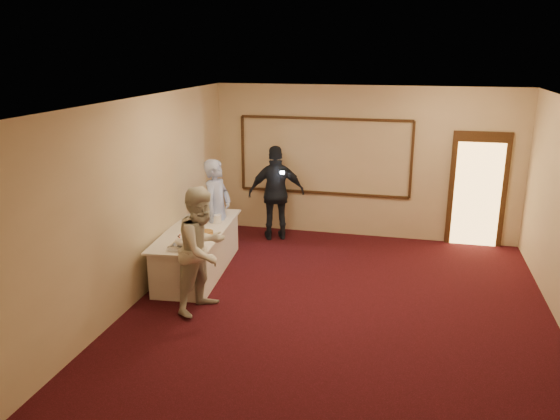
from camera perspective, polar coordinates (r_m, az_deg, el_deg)
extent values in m
plane|color=black|center=(8.09, 6.14, -10.50)|extent=(7.00, 7.00, 0.00)
cube|color=beige|center=(10.91, 8.83, 4.88)|extent=(6.00, 0.04, 3.00)
cube|color=beige|center=(4.33, 0.42, -13.32)|extent=(6.00, 0.04, 3.00)
cube|color=beige|center=(8.41, -14.22, 1.12)|extent=(0.04, 7.00, 3.00)
cube|color=white|center=(7.24, 6.87, 11.18)|extent=(6.00, 7.00, 0.04)
cube|color=black|center=(11.12, 4.57, 1.81)|extent=(3.40, 0.04, 0.05)
cube|color=black|center=(10.84, 4.75, 9.50)|extent=(3.40, 0.04, 0.05)
cube|color=black|center=(11.34, -3.91, 5.99)|extent=(0.05, 0.04, 1.50)
cube|color=black|center=(10.83, 13.60, 5.07)|extent=(0.05, 0.04, 1.50)
cube|color=black|center=(11.00, 19.94, 2.04)|extent=(1.05, 0.06, 2.20)
cube|color=#FFBF66|center=(11.00, 19.91, 1.50)|extent=(0.85, 0.02, 2.00)
cube|color=white|center=(9.35, -8.56, -4.29)|extent=(1.05, 2.40, 0.74)
cube|color=white|center=(9.22, -8.66, -2.05)|extent=(1.16, 2.53, 0.03)
cube|color=#ADAFB4|center=(8.40, -9.96, -3.73)|extent=(0.35, 0.45, 0.04)
ellipsoid|color=white|center=(8.37, -9.99, -3.19)|extent=(0.29, 0.29, 0.13)
cube|color=silver|center=(8.47, -9.00, -3.35)|extent=(0.16, 0.29, 0.01)
cylinder|color=#E34781|center=(10.08, -8.08, 0.95)|extent=(0.02, 0.02, 0.43)
cylinder|color=#E34781|center=(10.13, -8.03, -0.20)|extent=(0.32, 0.32, 0.01)
cylinder|color=#E34781|center=(10.09, -8.07, 0.74)|extent=(0.25, 0.25, 0.01)
cylinder|color=#E34781|center=(10.04, -8.11, 1.69)|extent=(0.17, 0.17, 0.01)
cylinder|color=white|center=(9.17, -8.72, -1.51)|extent=(0.20, 0.20, 0.17)
cylinder|color=white|center=(9.14, -8.75, -1.00)|extent=(0.21, 0.21, 0.01)
cylinder|color=white|center=(9.47, -6.65, -0.94)|extent=(0.17, 0.17, 0.14)
cylinder|color=white|center=(9.45, -6.66, -0.52)|extent=(0.17, 0.17, 0.01)
cylinder|color=white|center=(8.92, -7.80, -2.52)|extent=(0.29, 0.29, 0.01)
cylinder|color=brown|center=(8.91, -7.81, -2.34)|extent=(0.25, 0.25, 0.05)
imported|color=#9BB0ED|center=(9.65, -6.56, -0.10)|extent=(0.55, 0.74, 1.84)
imported|color=beige|center=(7.84, -8.07, -4.12)|extent=(0.95, 1.07, 1.84)
imported|color=black|center=(10.72, -0.37, 1.79)|extent=(1.19, 0.80, 1.88)
cube|color=white|center=(10.28, 0.24, 3.93)|extent=(0.07, 0.04, 0.05)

